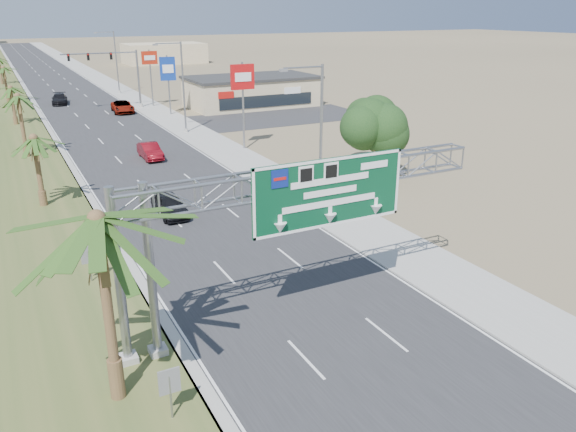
# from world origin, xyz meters

# --- Properties ---
(road) EXTENTS (12.00, 300.00, 0.02)m
(road) POSITION_xyz_m (0.00, 110.00, 0.01)
(road) COLOR #28282B
(road) RESTS_ON ground
(sidewalk_right) EXTENTS (4.00, 300.00, 0.10)m
(sidewalk_right) POSITION_xyz_m (8.50, 110.00, 0.05)
(sidewalk_right) COLOR #9E9B93
(sidewalk_right) RESTS_ON ground
(median_grass) EXTENTS (7.00, 300.00, 0.12)m
(median_grass) POSITION_xyz_m (-10.00, 110.00, 0.06)
(median_grass) COLOR #415324
(median_grass) RESTS_ON ground
(sign_gantry) EXTENTS (16.75, 1.24, 7.50)m
(sign_gantry) POSITION_xyz_m (-1.06, 9.93, 6.06)
(sign_gantry) COLOR gray
(sign_gantry) RESTS_ON ground
(palm_near) EXTENTS (5.70, 5.70, 8.35)m
(palm_near) POSITION_xyz_m (-9.20, 8.00, 6.93)
(palm_near) COLOR brown
(palm_near) RESTS_ON ground
(palm_row_b) EXTENTS (3.99, 3.99, 5.95)m
(palm_row_b) POSITION_xyz_m (-9.50, 32.00, 4.90)
(palm_row_b) COLOR brown
(palm_row_b) RESTS_ON ground
(palm_row_c) EXTENTS (3.99, 3.99, 6.75)m
(palm_row_c) POSITION_xyz_m (-9.50, 48.00, 5.66)
(palm_row_c) COLOR brown
(palm_row_c) RESTS_ON ground
(palm_row_d) EXTENTS (3.99, 3.99, 5.45)m
(palm_row_d) POSITION_xyz_m (-9.50, 66.00, 4.42)
(palm_row_d) COLOR brown
(palm_row_d) RESTS_ON ground
(palm_row_e) EXTENTS (3.99, 3.99, 6.15)m
(palm_row_e) POSITION_xyz_m (-9.50, 85.00, 5.09)
(palm_row_e) COLOR brown
(palm_row_e) RESTS_ON ground
(streetlight_near) EXTENTS (3.27, 0.44, 10.00)m
(streetlight_near) POSITION_xyz_m (7.30, 22.00, 4.69)
(streetlight_near) COLOR gray
(streetlight_near) RESTS_ON ground
(streetlight_mid) EXTENTS (3.27, 0.44, 10.00)m
(streetlight_mid) POSITION_xyz_m (7.30, 52.00, 4.69)
(streetlight_mid) COLOR gray
(streetlight_mid) RESTS_ON ground
(streetlight_far) EXTENTS (3.27, 0.44, 10.00)m
(streetlight_far) POSITION_xyz_m (7.30, 88.00, 4.69)
(streetlight_far) COLOR gray
(streetlight_far) RESTS_ON ground
(signal_mast) EXTENTS (10.28, 0.71, 8.00)m
(signal_mast) POSITION_xyz_m (5.17, 71.97, 4.85)
(signal_mast) COLOR gray
(signal_mast) RESTS_ON ground
(store_building) EXTENTS (18.00, 10.00, 4.00)m
(store_building) POSITION_xyz_m (22.00, 66.00, 2.00)
(store_building) COLOR tan
(store_building) RESTS_ON ground
(oak_near) EXTENTS (4.50, 4.50, 6.80)m
(oak_near) POSITION_xyz_m (15.00, 26.00, 4.53)
(oak_near) COLOR brown
(oak_near) RESTS_ON ground
(oak_far) EXTENTS (3.50, 3.50, 5.60)m
(oak_far) POSITION_xyz_m (18.00, 30.00, 3.82)
(oak_far) COLOR brown
(oak_far) RESTS_ON ground
(median_signback_a) EXTENTS (0.75, 0.08, 2.08)m
(median_signback_a) POSITION_xyz_m (-7.80, 6.00, 1.45)
(median_signback_a) COLOR gray
(median_signback_a) RESTS_ON ground
(median_signback_b) EXTENTS (0.75, 0.08, 2.08)m
(median_signback_b) POSITION_xyz_m (-8.50, 18.00, 1.45)
(median_signback_b) COLOR gray
(median_signback_b) RESTS_ON ground
(building_distant_right) EXTENTS (20.00, 12.00, 5.00)m
(building_distant_right) POSITION_xyz_m (30.00, 140.00, 2.50)
(building_distant_right) COLOR tan
(building_distant_right) RESTS_ON ground
(car_left_lane) EXTENTS (1.83, 4.42, 1.50)m
(car_left_lane) POSITION_xyz_m (-2.00, 26.02, 0.75)
(car_left_lane) COLOR black
(car_left_lane) RESTS_ON ground
(car_mid_lane) EXTENTS (1.58, 4.50, 1.48)m
(car_mid_lane) POSITION_xyz_m (0.82, 42.09, 0.74)
(car_mid_lane) COLOR maroon
(car_mid_lane) RESTS_ON ground
(car_right_lane) EXTENTS (3.08, 5.90, 1.59)m
(car_right_lane) POSITION_xyz_m (3.96, 68.85, 0.79)
(car_right_lane) COLOR gray
(car_right_lane) RESTS_ON ground
(car_far) EXTENTS (2.79, 5.45, 1.51)m
(car_far) POSITION_xyz_m (-2.78, 80.52, 0.76)
(car_far) COLOR black
(car_far) RESTS_ON ground
(pole_sign_red_near) EXTENTS (2.40, 0.36, 8.55)m
(pole_sign_red_near) POSITION_xyz_m (10.22, 41.54, 6.69)
(pole_sign_red_near) COLOR gray
(pole_sign_red_near) RESTS_ON ground
(pole_sign_blue) EXTENTS (2.02, 0.60, 7.71)m
(pole_sign_blue) POSITION_xyz_m (9.30, 64.22, 5.70)
(pole_sign_blue) COLOR gray
(pole_sign_blue) RESTS_ON ground
(pole_sign_red_far) EXTENTS (2.20, 0.38, 7.97)m
(pole_sign_red_far) POSITION_xyz_m (9.00, 72.05, 6.27)
(pole_sign_red_far) COLOR gray
(pole_sign_red_far) RESTS_ON ground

